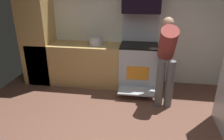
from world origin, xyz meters
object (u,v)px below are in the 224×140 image
Objects in this scene: microwave at (142,3)px; person_cook at (167,56)px; oven_range at (138,64)px; stock_pot at (96,41)px.

person_cook is at bearing -54.18° from microwave.
microwave is at bearing 125.82° from person_cook.
stock_pot is at bearing 179.24° from oven_range.
microwave reaches higher than person_cook.
person_cook is 5.24× the size of stock_pot.
microwave is 0.48× the size of person_cook.
microwave reaches higher than stock_pot.
person_cook is at bearing -23.31° from stock_pot.
oven_range is 1.01× the size of person_cook.
microwave is 1.19m from person_cook.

